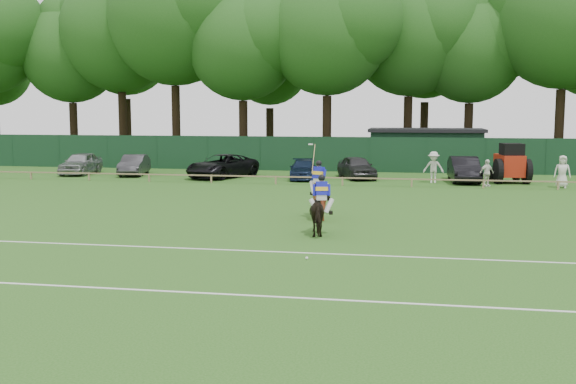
% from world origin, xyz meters
% --- Properties ---
extents(ground, '(160.00, 160.00, 0.00)m').
position_xyz_m(ground, '(0.00, 0.00, 0.00)').
color(ground, '#1E4C14').
rests_on(ground, ground).
extents(horse_dark, '(1.24, 2.00, 1.57)m').
position_xyz_m(horse_dark, '(1.85, 2.23, 0.78)').
color(horse_dark, black).
rests_on(horse_dark, ground).
extents(horse_chestnut, '(2.10, 2.18, 1.86)m').
position_xyz_m(horse_chestnut, '(1.27, 5.69, 0.93)').
color(horse_chestnut, maroon).
rests_on(horse_chestnut, ground).
extents(sedan_silver, '(2.19, 4.63, 1.53)m').
position_xyz_m(sedan_silver, '(-17.48, 21.72, 0.76)').
color(sedan_silver, '#999B9E').
rests_on(sedan_silver, ground).
extents(sedan_grey, '(2.26, 4.41, 1.39)m').
position_xyz_m(sedan_grey, '(-13.59, 21.77, 0.69)').
color(sedan_grey, '#2F2F32').
rests_on(sedan_grey, ground).
extents(suv_black, '(4.38, 6.00, 1.52)m').
position_xyz_m(suv_black, '(-7.24, 21.28, 0.76)').
color(suv_black, black).
rests_on(suv_black, ground).
extents(sedan_navy, '(2.36, 4.46, 1.23)m').
position_xyz_m(sedan_navy, '(-1.83, 21.19, 0.62)').
color(sedan_navy, '#111D35').
rests_on(sedan_navy, ground).
extents(hatch_grey, '(3.20, 4.63, 1.46)m').
position_xyz_m(hatch_grey, '(1.50, 22.17, 0.73)').
color(hatch_grey, '#2E2D30').
rests_on(hatch_grey, ground).
extents(estate_black, '(1.87, 4.81, 1.56)m').
position_xyz_m(estate_black, '(8.17, 21.32, 0.78)').
color(estate_black, black).
rests_on(estate_black, ground).
extents(spectator_left, '(1.28, 0.80, 1.90)m').
position_xyz_m(spectator_left, '(6.29, 20.45, 0.95)').
color(spectator_left, beige).
rests_on(spectator_left, ground).
extents(spectator_mid, '(0.99, 0.79, 1.57)m').
position_xyz_m(spectator_mid, '(9.27, 19.07, 0.78)').
color(spectator_mid, white).
rests_on(spectator_mid, ground).
extents(spectator_right, '(0.97, 0.69, 1.86)m').
position_xyz_m(spectator_right, '(13.41, 19.03, 0.93)').
color(spectator_right, silver).
rests_on(spectator_right, ground).
extents(rider_dark, '(0.93, 0.47, 1.41)m').
position_xyz_m(rider_dark, '(1.85, 2.21, 1.50)').
color(rider_dark, silver).
rests_on(rider_dark, ground).
extents(rider_chestnut, '(0.89, 0.79, 2.05)m').
position_xyz_m(rider_chestnut, '(1.27, 5.68, 1.74)').
color(rider_chestnut, silver).
rests_on(rider_chestnut, ground).
extents(polo_ball, '(0.09, 0.09, 0.09)m').
position_xyz_m(polo_ball, '(1.96, -1.89, 0.04)').
color(polo_ball, silver).
rests_on(polo_ball, ground).
extents(pitch_lines, '(60.00, 5.10, 0.01)m').
position_xyz_m(pitch_lines, '(0.00, -3.50, 0.01)').
color(pitch_lines, silver).
rests_on(pitch_lines, ground).
extents(pitch_rail, '(62.10, 0.10, 0.50)m').
position_xyz_m(pitch_rail, '(0.00, 18.00, 0.45)').
color(pitch_rail, '#997F5B').
rests_on(pitch_rail, ground).
extents(perimeter_fence, '(92.08, 0.08, 2.50)m').
position_xyz_m(perimeter_fence, '(0.00, 27.00, 1.25)').
color(perimeter_fence, '#14351E').
rests_on(perimeter_fence, ground).
extents(utility_shed, '(8.40, 4.40, 3.04)m').
position_xyz_m(utility_shed, '(6.00, 30.00, 1.54)').
color(utility_shed, '#14331E').
rests_on(utility_shed, ground).
extents(tree_row, '(96.00, 12.00, 21.00)m').
position_xyz_m(tree_row, '(2.00, 35.00, 0.00)').
color(tree_row, '#26561C').
rests_on(tree_row, ground).
extents(tractor, '(2.30, 3.11, 2.41)m').
position_xyz_m(tractor, '(10.86, 21.35, 1.14)').
color(tractor, '#AA220F').
rests_on(tractor, ground).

